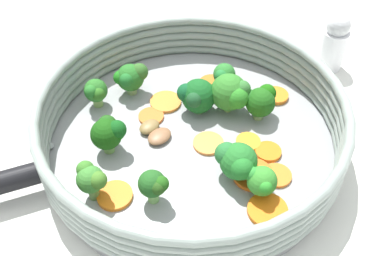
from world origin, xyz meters
name	(u,v)px	position (x,y,z in m)	size (l,w,h in m)	color
ground_plane	(192,147)	(0.00, 0.00, 0.00)	(4.00, 4.00, 0.00)	white
skillet	(192,142)	(0.00, 0.00, 0.01)	(0.35, 0.35, 0.02)	#939699
skillet_rim_wall	(192,119)	(0.00, 0.00, 0.05)	(0.36, 0.36, 0.06)	#8C9B93
skillet_rivet_left	(50,146)	(0.11, -0.13, 0.02)	(0.01, 0.01, 0.01)	#8F9897
skillet_rivet_right	(63,202)	(0.16, -0.06, 0.02)	(0.01, 0.01, 0.01)	gray
carrot_slice_0	(115,196)	(0.12, -0.02, 0.02)	(0.04, 0.04, 0.00)	orange
carrot_slice_1	(130,80)	(-0.04, -0.13, 0.02)	(0.03, 0.03, 0.01)	#F09D34
carrot_slice_2	(253,175)	(0.01, 0.09, 0.02)	(0.05, 0.05, 0.01)	#DB5F16
carrot_slice_3	(212,84)	(-0.10, -0.03, 0.02)	(0.03, 0.03, 0.00)	orange
carrot_slice_4	(276,175)	(0.00, 0.11, 0.02)	(0.03, 0.03, 0.00)	orange
carrot_slice_5	(166,102)	(-0.03, -0.06, 0.02)	(0.04, 0.04, 0.00)	orange
carrot_slice_6	(267,210)	(0.05, 0.12, 0.02)	(0.04, 0.04, 0.01)	orange
carrot_slice_7	(207,145)	(0.00, 0.02, 0.02)	(0.04, 0.04, 0.00)	orange
carrot_slice_8	(268,152)	(-0.03, 0.09, 0.02)	(0.03, 0.03, 0.00)	orange
carrot_slice_9	(248,142)	(-0.03, 0.06, 0.02)	(0.03, 0.03, 0.01)	orange
carrot_slice_10	(151,116)	(0.00, -0.06, 0.02)	(0.03, 0.03, 0.00)	orange
carrot_slice_11	(276,96)	(-0.12, 0.05, 0.02)	(0.03, 0.03, 0.01)	orange
broccoli_floret_0	(197,96)	(-0.04, -0.02, 0.04)	(0.05, 0.05, 0.05)	#5E9856
broccoli_floret_1	(91,179)	(0.13, -0.04, 0.05)	(0.03, 0.04, 0.04)	#618742
broccoli_floret_2	(260,101)	(-0.08, 0.05, 0.04)	(0.04, 0.04, 0.04)	#88A669
broccoli_floret_3	(223,76)	(-0.09, -0.01, 0.04)	(0.03, 0.03, 0.04)	#5E8942
broccoli_floret_4	(237,161)	(0.03, 0.07, 0.04)	(0.04, 0.05, 0.05)	#82B761
broccoli_floret_5	(154,185)	(0.10, 0.02, 0.05)	(0.03, 0.03, 0.04)	#7CB560
broccoli_floret_6	(231,93)	(-0.06, 0.02, 0.05)	(0.05, 0.05, 0.05)	#8CAE5B
broccoli_floret_7	(131,77)	(-0.02, -0.11, 0.04)	(0.04, 0.04, 0.04)	#8EAE6A
broccoli_floret_8	(109,133)	(0.07, -0.07, 0.05)	(0.04, 0.04, 0.05)	#739F53
broccoli_floret_9	(261,181)	(0.03, 0.11, 0.04)	(0.03, 0.04, 0.04)	#83B35C
broccoli_floret_10	(96,92)	(0.02, -0.13, 0.04)	(0.03, 0.03, 0.04)	#8BB45D
mushroom_piece_0	(149,127)	(0.02, -0.05, 0.02)	(0.03, 0.02, 0.01)	olive
mushroom_piece_1	(159,136)	(0.02, -0.03, 0.02)	(0.03, 0.02, 0.01)	#8B5F3F
salt_shaker	(334,42)	(-0.25, 0.08, 0.04)	(0.04, 0.04, 0.09)	white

